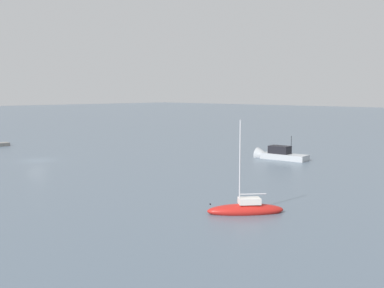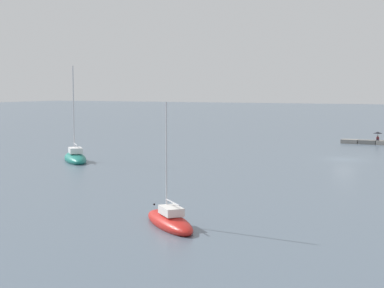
# 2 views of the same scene
# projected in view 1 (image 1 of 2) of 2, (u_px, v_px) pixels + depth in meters

# --- Properties ---
(ground_plane) EXTENTS (500.00, 500.00, 0.00)m
(ground_plane) POSITION_uv_depth(u_px,v_px,m) (37.00, 161.00, 62.63)
(ground_plane) COLOR slate
(sailboat_red_far) EXTENTS (5.66, 5.16, 7.53)m
(sailboat_red_far) POSITION_uv_depth(u_px,v_px,m) (246.00, 209.00, 35.42)
(sailboat_red_far) COLOR red
(sailboat_red_far) RESTS_ON ground_plane
(motorboat_grey_near) EXTENTS (3.07, 7.72, 4.22)m
(motorboat_grey_near) POSITION_uv_depth(u_px,v_px,m) (277.00, 156.00, 64.25)
(motorboat_grey_near) COLOR #ADB2B7
(motorboat_grey_near) RESTS_ON ground_plane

